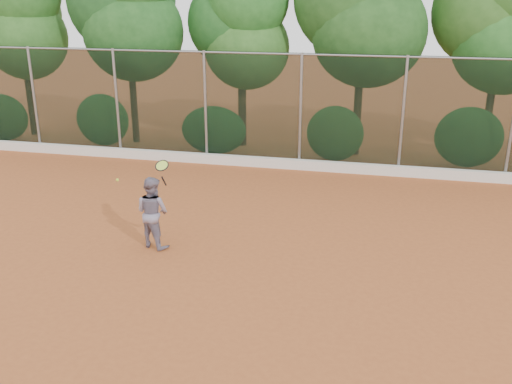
# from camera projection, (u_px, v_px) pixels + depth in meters

# --- Properties ---
(ground) EXTENTS (80.00, 80.00, 0.00)m
(ground) POSITION_uv_depth(u_px,v_px,m) (245.00, 267.00, 11.34)
(ground) COLOR #A35226
(ground) RESTS_ON ground
(concrete_curb) EXTENTS (24.00, 0.20, 0.30)m
(concrete_curb) POSITION_uv_depth(u_px,v_px,m) (298.00, 164.00, 17.55)
(concrete_curb) COLOR silver
(concrete_curb) RESTS_ON ground
(tennis_player) EXTENTS (0.91, 0.81, 1.56)m
(tennis_player) POSITION_uv_depth(u_px,v_px,m) (153.00, 212.00, 12.05)
(tennis_player) COLOR gray
(tennis_player) RESTS_ON ground
(chainlink_fence) EXTENTS (24.09, 0.09, 3.50)m
(chainlink_fence) POSITION_uv_depth(u_px,v_px,m) (301.00, 108.00, 17.15)
(chainlink_fence) COLOR black
(chainlink_fence) RESTS_ON ground
(foliage_backdrop) EXTENTS (23.70, 3.63, 7.55)m
(foliage_backdrop) POSITION_uv_depth(u_px,v_px,m) (295.00, 17.00, 18.24)
(foliage_backdrop) COLOR #3B2917
(foliage_backdrop) RESTS_ON ground
(tennis_racket) EXTENTS (0.30, 0.29, 0.57)m
(tennis_racket) POSITION_uv_depth(u_px,v_px,m) (162.00, 167.00, 11.55)
(tennis_racket) COLOR black
(tennis_racket) RESTS_ON ground
(tennis_ball_in_flight) EXTENTS (0.07, 0.07, 0.07)m
(tennis_ball_in_flight) POSITION_uv_depth(u_px,v_px,m) (117.00, 180.00, 11.91)
(tennis_ball_in_flight) COLOR #C2E033
(tennis_ball_in_flight) RESTS_ON ground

